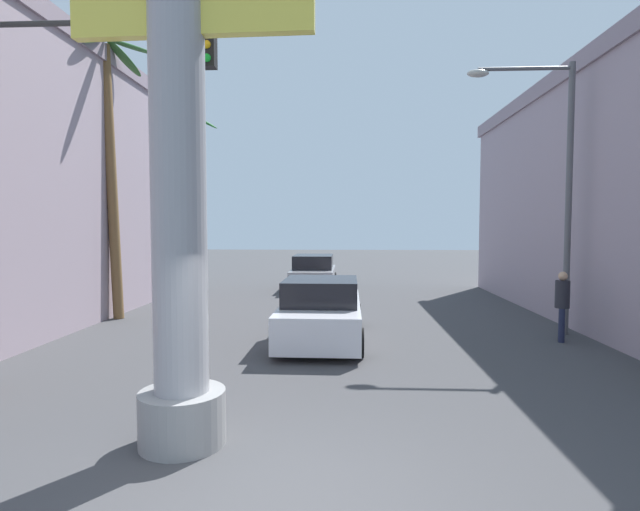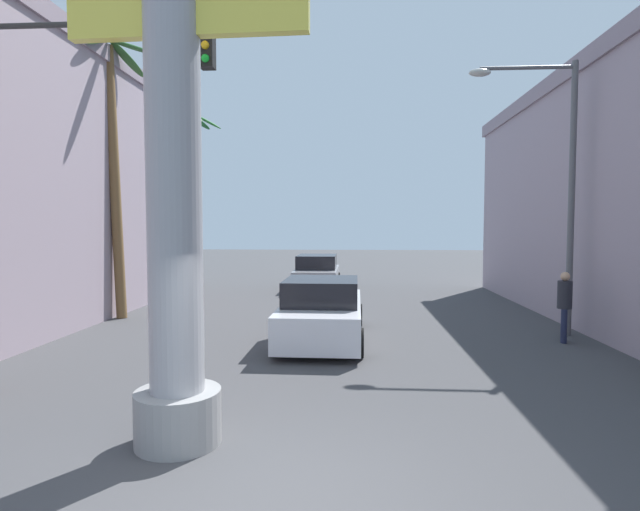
% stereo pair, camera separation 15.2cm
% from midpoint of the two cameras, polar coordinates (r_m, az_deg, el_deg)
% --- Properties ---
extents(ground_plane, '(92.62, 92.62, 0.00)m').
position_cam_midpoint_polar(ground_plane, '(15.04, 1.26, -7.53)').
color(ground_plane, '#424244').
extents(neon_sign_pole, '(3.39, 1.17, 10.86)m').
position_cam_midpoint_polar(neon_sign_pole, '(7.06, -15.89, 23.68)').
color(neon_sign_pole, '#9E9EA3').
rests_on(neon_sign_pole, ground).
extents(street_lamp, '(2.73, 0.28, 7.02)m').
position_cam_midpoint_polar(street_lamp, '(14.33, 25.53, 8.83)').
color(street_lamp, '#59595E').
rests_on(street_lamp, ground).
extents(traffic_light_mast, '(5.40, 0.32, 6.44)m').
position_cam_midpoint_polar(traffic_light_mast, '(10.26, -28.58, 12.40)').
color(traffic_light_mast, '#333333').
rests_on(traffic_light_mast, ground).
extents(car_lead, '(2.06, 4.86, 1.56)m').
position_cam_midpoint_polar(car_lead, '(12.52, 0.61, -6.46)').
color(car_lead, black).
rests_on(car_lead, ground).
extents(car_far, '(1.99, 4.32, 1.56)m').
position_cam_midpoint_polar(car_far, '(22.42, -0.14, -2.04)').
color(car_far, black).
rests_on(car_far, ground).
extents(palm_tree_far_left, '(3.12, 3.02, 8.09)m').
position_cam_midpoint_polar(palm_tree_far_left, '(24.03, -14.58, 8.83)').
color(palm_tree_far_left, brown).
rests_on(palm_tree_far_left, ground).
extents(palm_tree_mid_left, '(3.04, 3.04, 8.51)m').
position_cam_midpoint_polar(palm_tree_mid_left, '(16.74, -22.41, 11.64)').
color(palm_tree_mid_left, brown).
rests_on(palm_tree_mid_left, ground).
extents(pedestrian_mid_right, '(0.44, 0.44, 1.73)m').
position_cam_midpoint_polar(pedestrian_mid_right, '(13.61, 26.45, -4.72)').
color(pedestrian_mid_right, '#1E233F').
rests_on(pedestrian_mid_right, ground).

